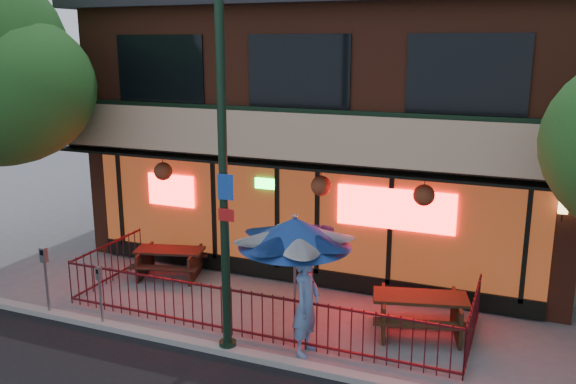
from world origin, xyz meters
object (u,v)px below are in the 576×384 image
object	(u,v)px
street_light	(224,188)
picnic_table_right	(420,308)
patio_umbrella	(295,232)
parking_meter_far	(45,270)
pedestrian	(306,304)
parking_meter_near	(100,287)
picnic_table_left	(170,258)

from	to	relation	value
street_light	picnic_table_right	size ratio (longest dim) A/B	3.29
picnic_table_right	patio_umbrella	xyz separation A→B (m)	(-2.26, -1.01, 1.60)
street_light	picnic_table_right	distance (m)	4.63
street_light	picnic_table_right	bearing A→B (deg)	33.65
picnic_table_right	street_light	bearing A→B (deg)	-146.35
street_light	parking_meter_far	bearing A→B (deg)	-178.94
pedestrian	parking_meter_near	size ratio (longest dim) A/B	1.51
patio_umbrella	parking_meter_near	bearing A→B (deg)	-162.42
patio_umbrella	parking_meter_far	bearing A→B (deg)	-166.99
picnic_table_right	pedestrian	distance (m)	2.45
patio_umbrella	pedestrian	world-z (taller)	patio_umbrella
street_light	parking_meter_far	world-z (taller)	street_light
picnic_table_right	parking_meter_near	size ratio (longest dim) A/B	1.66
picnic_table_left	patio_umbrella	bearing A→B (deg)	-23.16
picnic_table_left	pedestrian	xyz separation A→B (m)	(4.44, -2.30, 0.51)
patio_umbrella	parking_meter_far	world-z (taller)	patio_umbrella
picnic_table_left	patio_umbrella	distance (m)	4.63
street_light	pedestrian	bearing A→B (deg)	20.12
pedestrian	parking_meter_near	world-z (taller)	pedestrian
patio_umbrella	pedestrian	distance (m)	1.38
street_light	parking_meter_near	distance (m)	3.62
patio_umbrella	pedestrian	bearing A→B (deg)	-52.25
patio_umbrella	parking_meter_near	distance (m)	4.10
pedestrian	parking_meter_far	bearing A→B (deg)	98.87
street_light	patio_umbrella	bearing A→B (deg)	50.53
pedestrian	patio_umbrella	bearing A→B (deg)	40.67
picnic_table_left	pedestrian	distance (m)	5.02
patio_umbrella	pedestrian	xyz separation A→B (m)	(0.46, -0.60, -1.15)
pedestrian	parking_meter_near	bearing A→B (deg)	100.81
picnic_table_right	patio_umbrella	size ratio (longest dim) A/B	0.86
street_light	picnic_table_left	distance (m)	4.95
picnic_table_left	picnic_table_right	bearing A→B (deg)	-6.34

